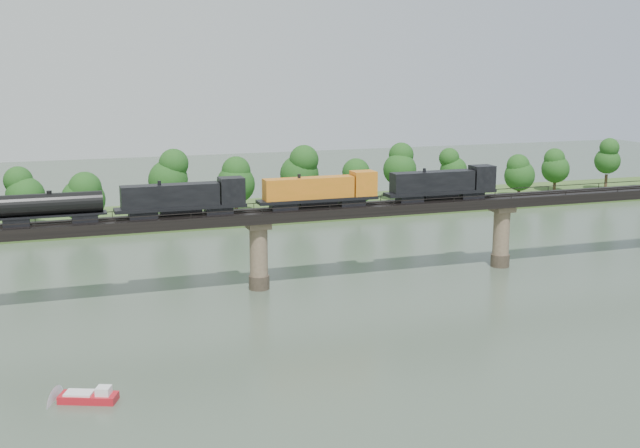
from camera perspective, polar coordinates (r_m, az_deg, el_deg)
name	(u,v)px	position (r m, az deg, el deg)	size (l,w,h in m)	color
ground	(328,360)	(89.85, 0.58, -9.68)	(400.00, 400.00, 0.00)	#384738
far_bank	(192,216)	(169.30, -9.07, 0.60)	(300.00, 24.00, 1.60)	#324F1F
bridge	(259,252)	(115.68, -4.38, -2.02)	(236.00, 30.00, 11.50)	#473A2D
bridge_superstructure	(258,209)	(114.37, -4.43, 1.07)	(220.00, 4.90, 0.75)	black
far_treeline	(154,182)	(162.41, -11.74, 2.91)	(289.06, 17.54, 13.60)	#382619
freight_train	(275,194)	(114.65, -3.22, 2.18)	(73.07, 2.85, 5.03)	black
motorboat	(89,396)	(82.68, -16.09, -11.70)	(5.89, 3.98, 1.55)	#B5141F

